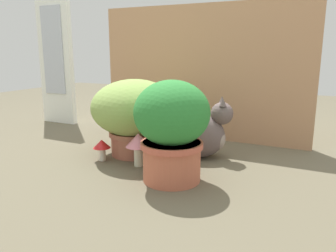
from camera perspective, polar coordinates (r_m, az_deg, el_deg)
ground_plane at (r=1.64m, az=-3.65°, el=-5.97°), size 6.00×6.00×0.00m
cardboard_backdrop at (r=2.03m, az=5.65°, el=8.95°), size 1.29×0.03×0.79m
window_panel_white at (r=2.58m, az=-18.55°, el=11.09°), size 0.29×0.05×0.95m
grass_planter at (r=1.71m, az=-5.67°, el=2.31°), size 0.44×0.44×0.39m
leafy_planter at (r=1.34m, az=0.65°, el=-0.19°), size 0.31×0.31×0.42m
cat at (r=1.67m, az=5.83°, el=-1.30°), size 0.39×0.25×0.32m
mushroom_ornament_pink at (r=1.55m, az=-5.17°, el=-2.81°), size 0.12×0.12×0.16m
mushroom_ornament_red at (r=1.66m, az=-11.18°, el=-3.31°), size 0.08×0.08×0.10m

